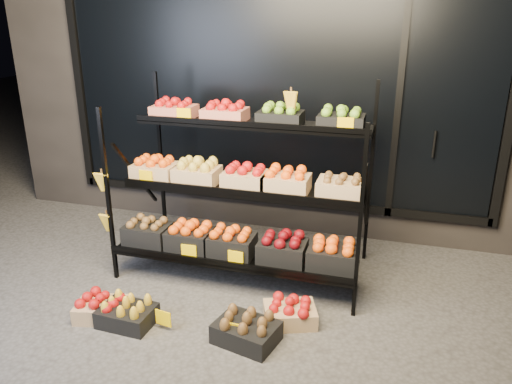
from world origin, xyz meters
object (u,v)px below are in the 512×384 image
(floor_crate_left, at_px, (102,307))
(floor_crate_midright, at_px, (290,312))
(floor_crate_midleft, at_px, (127,313))
(display_rack, at_px, (241,188))

(floor_crate_left, relative_size, floor_crate_midright, 0.93)
(floor_crate_midleft, height_order, floor_crate_midright, floor_crate_midleft)
(floor_crate_midright, bearing_deg, floor_crate_midleft, 176.77)
(display_rack, bearing_deg, floor_crate_midleft, -119.68)
(floor_crate_left, bearing_deg, floor_crate_midleft, -17.28)
(floor_crate_left, xyz_separation_m, floor_crate_midright, (1.39, 0.33, 0.00))
(display_rack, height_order, floor_crate_midleft, display_rack)
(display_rack, distance_m, floor_crate_midleft, 1.35)
(floor_crate_midleft, bearing_deg, floor_crate_left, 177.81)
(floor_crate_left, distance_m, floor_crate_midleft, 0.23)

